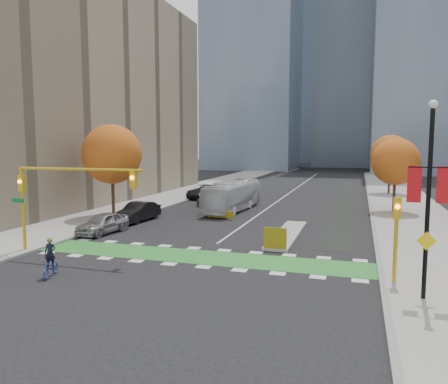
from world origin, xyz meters
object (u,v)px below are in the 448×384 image
Objects in this scene: bus at (233,196)px; parked_car_a at (103,223)px; tree_east_near at (396,162)px; hazard_board at (275,238)px; banner_lamppost at (429,192)px; traffic_signal_west at (58,187)px; tree_east_far at (390,154)px; traffic_signal_east at (396,227)px; parked_car_e at (219,188)px; parked_car_c at (210,198)px; parked_car_d at (204,191)px; tree_west at (112,154)px; cyclist at (51,264)px; parked_car_b at (138,212)px.

bus is 2.32× the size of parked_car_a.
tree_east_near is 1.56× the size of parked_car_a.
hazard_board is 19.93m from tree_east_near.
hazard_board is 0.20× the size of tree_east_near.
parked_car_a is (-20.50, 8.13, -3.84)m from banner_lamppost.
traffic_signal_west is 1.88× the size of parked_car_a.
hazard_board is at bearing -104.12° from tree_east_far.
traffic_signal_east is at bearing 0.01° from traffic_signal_west.
parked_car_e is (-21.20, -5.62, -4.47)m from tree_east_far.
parked_car_d is at bearing 109.45° from parked_car_c.
hazard_board is 18.44m from tree_west.
cyclist is 0.19× the size of bus.
parked_car_b is 0.84× the size of parked_car_d.
parked_car_e is (3.30, 20.38, -4.85)m from tree_west.
tree_east_near is 15.66m from bus.
traffic_signal_east is 20.54m from parked_car_a.
parked_car_e is at bearing 114.26° from hazard_board.
tree_east_far is 43.61m from traffic_signal_west.
parked_car_e is at bearing 153.36° from tree_east_near.
traffic_signal_east is 2.92m from banner_lamppost.
parked_car_a is at bearing 162.54° from traffic_signal_east.
cyclist is at bearing -166.95° from traffic_signal_east.
parked_car_e is at bearing 93.51° from parked_car_b.
parked_car_a is 5.34m from parked_car_b.
cyclist is (-17.11, -1.74, -3.96)m from banner_lamppost.
traffic_signal_west is 33.06m from parked_car_e.
traffic_signal_west reaches higher than parked_car_d.
bus is at bearing -48.91° from parked_car_d.
cyclist is 0.39× the size of parked_car_c.
tree_east_far is at bearing 55.82° from parked_car_b.
parked_car_d is at bearing 92.20° from traffic_signal_west.
banner_lamppost reaches higher than traffic_signal_east.
banner_lamppost is at bearing -91.17° from tree_east_near.
bus is 2.10× the size of parked_car_c.
parked_car_e is (-19.20, 32.89, -1.97)m from traffic_signal_east.
tree_west is 35.73m from tree_east_far.
traffic_signal_east is (6.50, -4.71, 1.93)m from hazard_board.
tree_east_far is 39.12m from parked_car_a.
parked_car_c is at bearing 75.59° from cyclist.
parked_car_d is at bearing 165.63° from tree_east_near.
bus is 10.46m from parked_car_d.
tree_east_far is 1.69× the size of parked_car_a.
parked_car_c is (-0.89, 26.63, 0.07)m from cyclist.
cyclist is (-9.61, -8.44, -0.15)m from hazard_board.
cyclist is at bearing -123.87° from tree_east_near.
tree_east_near is at bearing 88.83° from banner_lamppost.
traffic_signal_east is 0.84× the size of parked_car_b.
parked_car_c is (1.43, 22.89, -3.31)m from traffic_signal_west.
tree_east_near is 23.52m from parked_car_e.
parked_car_e is at bearing 96.29° from parked_car_a.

